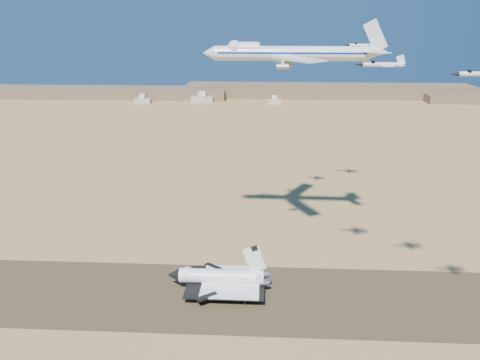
{
  "coord_description": "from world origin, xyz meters",
  "views": [
    {
      "loc": [
        27.38,
        -164.03,
        105.72
      ],
      "look_at": [
        18.15,
        8.0,
        47.4
      ],
      "focal_mm": 35.0,
      "sensor_mm": 36.0,
      "label": 1
    }
  ],
  "objects_px": {
    "crew_a": "(243,299)",
    "shuttle": "(220,278)",
    "chase_jet_b": "(478,74)",
    "chase_jet_e": "(361,45)",
    "carrier_747": "(286,53)",
    "chase_jet_a": "(382,64)",
    "crew_c": "(245,304)",
    "crew_b": "(237,300)",
    "chase_jet_d": "(316,53)"
  },
  "relations": [
    {
      "from": "chase_jet_b",
      "to": "crew_c",
      "type": "bearing_deg",
      "value": 160.59
    },
    {
      "from": "shuttle",
      "to": "chase_jet_e",
      "type": "relative_size",
      "value": 2.59
    },
    {
      "from": "crew_a",
      "to": "chase_jet_e",
      "type": "relative_size",
      "value": 0.11
    },
    {
      "from": "chase_jet_b",
      "to": "chase_jet_d",
      "type": "xyz_separation_m",
      "value": [
        -35.18,
        106.3,
        -0.98
      ]
    },
    {
      "from": "chase_jet_a",
      "to": "chase_jet_b",
      "type": "xyz_separation_m",
      "value": [
        23.68,
        -15.49,
        -1.19
      ]
    },
    {
      "from": "chase_jet_b",
      "to": "chase_jet_d",
      "type": "relative_size",
      "value": 1.05
    },
    {
      "from": "crew_a",
      "to": "shuttle",
      "type": "bearing_deg",
      "value": 37.29
    },
    {
      "from": "shuttle",
      "to": "crew_a",
      "type": "distance_m",
      "value": 13.1
    },
    {
      "from": "crew_a",
      "to": "crew_c",
      "type": "relative_size",
      "value": 1.14
    },
    {
      "from": "carrier_747",
      "to": "crew_c",
      "type": "distance_m",
      "value": 103.63
    },
    {
      "from": "shuttle",
      "to": "chase_jet_a",
      "type": "distance_m",
      "value": 103.71
    },
    {
      "from": "chase_jet_b",
      "to": "chase_jet_e",
      "type": "distance_m",
      "value": 121.69
    },
    {
      "from": "crew_b",
      "to": "chase_jet_d",
      "type": "xyz_separation_m",
      "value": [
        35.32,
        85.09,
        89.82
      ]
    },
    {
      "from": "carrier_747",
      "to": "crew_b",
      "type": "bearing_deg",
      "value": -112.73
    },
    {
      "from": "shuttle",
      "to": "crew_c",
      "type": "relative_size",
      "value": 26.7
    },
    {
      "from": "crew_a",
      "to": "crew_b",
      "type": "relative_size",
      "value": 0.99
    },
    {
      "from": "chase_jet_b",
      "to": "chase_jet_d",
      "type": "distance_m",
      "value": 111.97
    },
    {
      "from": "carrier_747",
      "to": "crew_a",
      "type": "height_order",
      "value": "carrier_747"
    },
    {
      "from": "crew_c",
      "to": "chase_jet_a",
      "type": "bearing_deg",
      "value": -148.31
    },
    {
      "from": "chase_jet_a",
      "to": "chase_jet_e",
      "type": "xyz_separation_m",
      "value": [
        13.59,
        105.76,
        1.16
      ]
    },
    {
      "from": "shuttle",
      "to": "chase_jet_a",
      "type": "relative_size",
      "value": 2.66
    },
    {
      "from": "shuttle",
      "to": "chase_jet_e",
      "type": "height_order",
      "value": "chase_jet_e"
    },
    {
      "from": "carrier_747",
      "to": "crew_b",
      "type": "distance_m",
      "value": 103.09
    },
    {
      "from": "chase_jet_a",
      "to": "carrier_747",
      "type": "bearing_deg",
      "value": 123.93
    },
    {
      "from": "shuttle",
      "to": "chase_jet_d",
      "type": "distance_m",
      "value": 122.06
    },
    {
      "from": "chase_jet_a",
      "to": "chase_jet_b",
      "type": "bearing_deg",
      "value": -30.23
    },
    {
      "from": "crew_b",
      "to": "crew_c",
      "type": "relative_size",
      "value": 1.16
    },
    {
      "from": "crew_a",
      "to": "chase_jet_a",
      "type": "bearing_deg",
      "value": -112.14
    },
    {
      "from": "carrier_747",
      "to": "crew_a",
      "type": "relative_size",
      "value": 42.22
    },
    {
      "from": "shuttle",
      "to": "carrier_747",
      "type": "height_order",
      "value": "carrier_747"
    },
    {
      "from": "crew_c",
      "to": "chase_jet_a",
      "type": "xyz_separation_m",
      "value": [
        43.5,
        -3.4,
        92.12
      ]
    },
    {
      "from": "crew_b",
      "to": "crew_c",
      "type": "height_order",
      "value": "crew_b"
    },
    {
      "from": "crew_b",
      "to": "chase_jet_b",
      "type": "xyz_separation_m",
      "value": [
        70.51,
        -21.2,
        90.8
      ]
    },
    {
      "from": "carrier_747",
      "to": "chase_jet_e",
      "type": "distance_m",
      "value": 71.78
    },
    {
      "from": "carrier_747",
      "to": "crew_b",
      "type": "xyz_separation_m",
      "value": [
        -18.2,
        -42.0,
        -92.37
      ]
    },
    {
      "from": "crew_c",
      "to": "chase_jet_d",
      "type": "relative_size",
      "value": 0.11
    },
    {
      "from": "crew_b",
      "to": "chase_jet_b",
      "type": "bearing_deg",
      "value": -113.94
    },
    {
      "from": "crew_a",
      "to": "chase_jet_d",
      "type": "relative_size",
      "value": 0.13
    },
    {
      "from": "carrier_747",
      "to": "chase_jet_a",
      "type": "distance_m",
      "value": 55.64
    },
    {
      "from": "chase_jet_d",
      "to": "chase_jet_a",
      "type": "bearing_deg",
      "value": -72.96
    },
    {
      "from": "shuttle",
      "to": "crew_b",
      "type": "distance_m",
      "value": 12.19
    },
    {
      "from": "crew_a",
      "to": "chase_jet_b",
      "type": "xyz_separation_m",
      "value": [
        68.17,
        -22.17,
        90.81
      ]
    },
    {
      "from": "carrier_747",
      "to": "chase_jet_d",
      "type": "bearing_deg",
      "value": 69.03
    },
    {
      "from": "crew_c",
      "to": "chase_jet_b",
      "type": "xyz_separation_m",
      "value": [
        67.17,
        -18.89,
        90.92
      ]
    },
    {
      "from": "crew_b",
      "to": "shuttle",
      "type": "bearing_deg",
      "value": 32.3
    },
    {
      "from": "crew_b",
      "to": "chase_jet_d",
      "type": "height_order",
      "value": "chase_jet_d"
    },
    {
      "from": "crew_c",
      "to": "chase_jet_e",
      "type": "xyz_separation_m",
      "value": [
        57.08,
        102.36,
        93.28
      ]
    },
    {
      "from": "chase_jet_a",
      "to": "crew_c",
      "type": "bearing_deg",
      "value": 178.5
    },
    {
      "from": "crew_b",
      "to": "chase_jet_a",
      "type": "xyz_separation_m",
      "value": [
        46.83,
        -5.71,
        91.99
      ]
    },
    {
      "from": "chase_jet_a",
      "to": "crew_b",
      "type": "bearing_deg",
      "value": 176.01
    }
  ]
}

